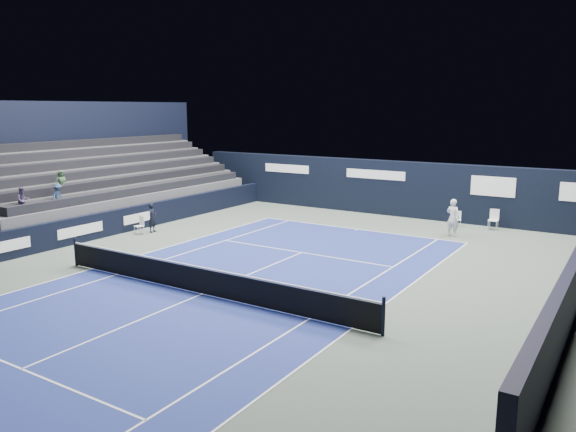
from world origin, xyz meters
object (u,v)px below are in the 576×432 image
Objects in this scene: folding_chair_back_b at (494,218)px; tennis_net at (201,279)px; tennis_player at (453,218)px; folding_chair_back_a at (458,218)px; line_judge_chair at (140,224)px.

folding_chair_back_b is 0.08× the size of tennis_net.
folding_chair_back_a is at bearing 100.19° from tennis_player.
tennis_player reaches higher than tennis_net.
tennis_net is at bearing -109.07° from tennis_player.
line_judge_chair is at bearing -145.06° from folding_chair_back_b.
folding_chair_back_b is (1.74, 0.26, 0.13)m from folding_chair_back_a.
line_judge_chair is at bearing -149.31° from tennis_player.
tennis_net is 7.13× the size of tennis_player.
folding_chair_back_b reaches higher than line_judge_chair.
line_judge_chair is at bearing -156.91° from folding_chair_back_a.
folding_chair_back_a is 15.83m from tennis_net.
folding_chair_back_a is 0.92× the size of line_judge_chair.
tennis_player is at bearing 43.04° from line_judge_chair.
tennis_net is (-5.79, -15.56, -0.08)m from folding_chair_back_b.
tennis_player is at bearing 70.93° from tennis_net.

